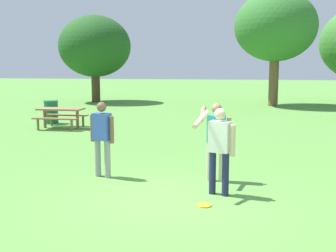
% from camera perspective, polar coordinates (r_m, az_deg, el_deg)
% --- Properties ---
extents(ground_plane, '(120.00, 120.00, 0.00)m').
position_cam_1_polar(ground_plane, '(7.81, 0.78, -9.93)').
color(ground_plane, '#568E3D').
extents(person_thrower, '(0.76, 0.62, 1.64)m').
position_cam_1_polar(person_thrower, '(7.95, 6.87, -2.51)').
color(person_thrower, '#1E234C').
rests_on(person_thrower, ground).
extents(person_catcher, '(0.58, 0.33, 1.64)m').
position_cam_1_polar(person_catcher, '(9.27, -8.82, -1.11)').
color(person_catcher, gray).
rests_on(person_catcher, ground).
extents(person_bystander, '(0.62, 0.67, 1.64)m').
position_cam_1_polar(person_bystander, '(8.90, 6.47, -1.33)').
color(person_bystander, '#B7AD93').
rests_on(person_bystander, ground).
extents(frisbee, '(0.25, 0.25, 0.03)m').
position_cam_1_polar(frisbee, '(7.54, 4.91, -10.54)').
color(frisbee, yellow).
rests_on(frisbee, ground).
extents(picnic_table_near, '(1.72, 1.44, 0.77)m').
position_cam_1_polar(picnic_table_near, '(16.75, -14.16, 1.62)').
color(picnic_table_near, olive).
rests_on(picnic_table_near, ground).
extents(trash_can_further_along, '(0.59, 0.59, 0.96)m').
position_cam_1_polar(trash_can_further_along, '(18.19, -15.39, 1.83)').
color(trash_can_further_along, '#1E663D').
rests_on(trash_can_further_along, ground).
extents(tree_tall_left, '(4.55, 4.55, 5.48)m').
position_cam_1_polar(tree_tall_left, '(27.81, -9.78, 10.44)').
color(tree_tall_left, '#4C3823').
rests_on(tree_tall_left, ground).
extents(tree_broad_center, '(4.70, 4.70, 6.58)m').
position_cam_1_polar(tree_broad_center, '(25.73, 14.21, 12.76)').
color(tree_broad_center, brown).
rests_on(tree_broad_center, ground).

